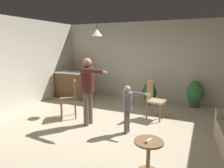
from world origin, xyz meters
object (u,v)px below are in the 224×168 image
object	(u,v)px
potted_plant_corner	(195,93)
potted_plant_by_wall	(149,92)
person_adult	(88,84)
spare_remote_on_table	(149,141)
dining_chair_near_wall	(71,97)
kitchen_counter	(74,85)
dining_chair_by_counter	(154,98)
person_child	(128,104)
side_table_by_couch	(148,153)

from	to	relation	value
potted_plant_corner	potted_plant_by_wall	size ratio (longest dim) A/B	1.14
person_adult	spare_remote_on_table	world-z (taller)	person_adult
dining_chair_near_wall	potted_plant_by_wall	size ratio (longest dim) A/B	1.38
spare_remote_on_table	person_adult	bearing A→B (deg)	144.29
kitchen_counter	dining_chair_by_counter	bearing A→B (deg)	-16.60
person_child	dining_chair_near_wall	size ratio (longest dim) A/B	1.06
potted_plant_corner	kitchen_counter	bearing A→B (deg)	-171.87
person_child	dining_chair_near_wall	world-z (taller)	person_child
side_table_by_couch	spare_remote_on_table	distance (m)	0.21
spare_remote_on_table	kitchen_counter	bearing A→B (deg)	137.62
kitchen_counter	side_table_by_couch	world-z (taller)	kitchen_counter
kitchen_counter	person_adult	size ratio (longest dim) A/B	0.78
person_adult	person_child	bearing A→B (deg)	91.57
person_child	dining_chair_near_wall	xyz separation A→B (m)	(-1.72, 0.33, -0.12)
side_table_by_couch	potted_plant_by_wall	xyz separation A→B (m)	(-0.91, 3.58, 0.07)
person_child	dining_chair_by_counter	world-z (taller)	person_child
potted_plant_by_wall	dining_chair_near_wall	bearing A→B (deg)	-128.18
kitchen_counter	person_adult	distance (m)	2.80
person_child	potted_plant_by_wall	size ratio (longest dim) A/B	1.47
person_child	dining_chair_by_counter	xyz separation A→B (m)	(0.29, 1.15, -0.12)
person_child	potted_plant_by_wall	xyz separation A→B (m)	(-0.13, 2.36, -0.26)
dining_chair_by_counter	potted_plant_corner	world-z (taller)	dining_chair_by_counter
spare_remote_on_table	dining_chair_near_wall	bearing A→B (deg)	147.92
person_adult	potted_plant_by_wall	bearing A→B (deg)	163.67
side_table_by_couch	dining_chair_near_wall	xyz separation A→B (m)	(-2.51, 1.55, 0.22)
dining_chair_by_counter	spare_remote_on_table	world-z (taller)	dining_chair_by_counter
kitchen_counter	spare_remote_on_table	bearing A→B (deg)	-42.38
dining_chair_by_counter	potted_plant_by_wall	world-z (taller)	dining_chair_by_counter
dining_chair_by_counter	dining_chair_near_wall	world-z (taller)	same
potted_plant_corner	side_table_by_couch	bearing A→B (deg)	-96.59
kitchen_counter	side_table_by_couch	xyz separation A→B (m)	(3.65, -3.31, -0.15)
potted_plant_corner	dining_chair_by_counter	bearing A→B (deg)	-121.66
potted_plant_by_wall	dining_chair_by_counter	bearing A→B (deg)	-70.95
person_adult	kitchen_counter	bearing A→B (deg)	-132.98
potted_plant_by_wall	potted_plant_corner	bearing A→B (deg)	13.01
side_table_by_couch	potted_plant_by_wall	size ratio (longest dim) A/B	0.72
kitchen_counter	person_adult	world-z (taller)	person_adult
kitchen_counter	spare_remote_on_table	distance (m)	4.95
potted_plant_corner	potted_plant_by_wall	world-z (taller)	potted_plant_corner
person_child	dining_chair_near_wall	bearing A→B (deg)	-97.44
person_adult	potted_plant_by_wall	world-z (taller)	person_adult
side_table_by_couch	person_adult	size ratio (longest dim) A/B	0.32
dining_chair_near_wall	potted_plant_by_wall	bearing A→B (deg)	-74.37
side_table_by_couch	dining_chair_near_wall	distance (m)	2.95
potted_plant_corner	spare_remote_on_table	bearing A→B (deg)	-96.37
kitchen_counter	dining_chair_by_counter	size ratio (longest dim) A/B	1.26
dining_chair_by_counter	kitchen_counter	bearing A→B (deg)	-98.04
potted_plant_corner	potted_plant_by_wall	xyz separation A→B (m)	(-1.36, -0.31, -0.06)
side_table_by_couch	potted_plant_corner	bearing A→B (deg)	83.41
person_adult	spare_remote_on_table	bearing A→B (deg)	59.13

